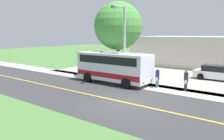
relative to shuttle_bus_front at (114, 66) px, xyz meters
name	(u,v)px	position (x,y,z in m)	size (l,w,h in m)	color
ground_plane	(124,102)	(4.50, 4.31, -1.61)	(120.00, 120.00, 0.00)	#477238
road_surface	(124,102)	(4.50, 4.31, -1.60)	(8.00, 100.00, 0.01)	#333335
sidewalk	(159,88)	(-0.70, 4.31, -1.60)	(2.40, 100.00, 0.01)	#B2ADA3
parking_lot_surface	(218,79)	(-7.90, 7.31, -1.60)	(14.00, 36.00, 0.01)	#9E9991
road_centre_line	(124,102)	(4.50, 4.31, -1.60)	(0.16, 100.00, 0.00)	gold
shuttle_bus_front	(114,66)	(0.00, 0.00, 0.00)	(2.65, 7.25, 2.92)	silver
pedestrian_with_bags	(186,80)	(-1.18, 6.42, -0.70)	(0.72, 0.34, 1.69)	#262628
pedestrian_waiting	(157,77)	(-0.80, 4.07, -0.70)	(0.72, 0.34, 1.70)	#335972
street_light_pole	(123,41)	(-0.36, 0.83, 2.31)	(1.97, 0.24, 7.03)	#9E9EA3
parked_car_near	(217,73)	(-7.39, 7.32, -0.92)	(2.06, 4.42, 1.45)	white
tree_curbside	(118,26)	(-2.90, -1.63, 3.75)	(5.02, 5.02, 7.88)	#4C3826
commercial_building	(220,52)	(-16.90, 5.42, 0.48)	(10.00, 22.83, 4.17)	beige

